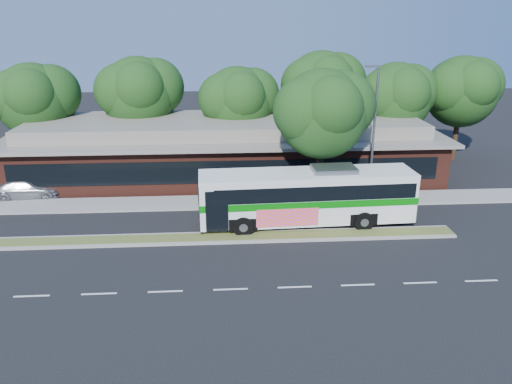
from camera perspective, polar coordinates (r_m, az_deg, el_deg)
ground at (r=27.99m, az=-3.11°, el=-5.85°), size 120.00×120.00×0.00m
median_strip at (r=28.50m, az=-3.13°, el=-5.20°), size 26.00×1.10×0.15m
sidewalk at (r=33.87m, az=-3.27°, el=-1.13°), size 44.00×2.60×0.12m
plaza_building at (r=39.54m, az=-3.45°, el=5.04°), size 33.20×11.20×4.45m
lamp_post at (r=33.53m, az=13.26°, el=6.81°), size 0.93×0.18×9.07m
tree_bg_a at (r=43.37m, az=-23.53°, el=9.82°), size 6.47×5.80×8.63m
tree_bg_b at (r=42.34m, az=-12.69°, el=11.12°), size 6.69×6.00×9.00m
tree_bg_c at (r=40.97m, az=-1.58°, el=10.53°), size 6.24×5.60×8.26m
tree_bg_d at (r=42.70m, az=8.05°, el=11.84°), size 6.91×6.20×9.37m
tree_bg_e at (r=43.44m, az=16.15°, el=10.50°), size 6.47×5.80×8.50m
tree_bg_f at (r=46.66m, az=22.86°, el=10.72°), size 6.69×6.00×8.92m
transit_bus at (r=29.85m, az=5.92°, el=-0.12°), size 12.91×3.39×3.59m
sedan at (r=38.02m, az=-24.70°, el=0.36°), size 4.74×2.26×1.33m
sidewalk_tree at (r=31.94m, az=8.25°, el=9.11°), size 6.29×5.64×9.01m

